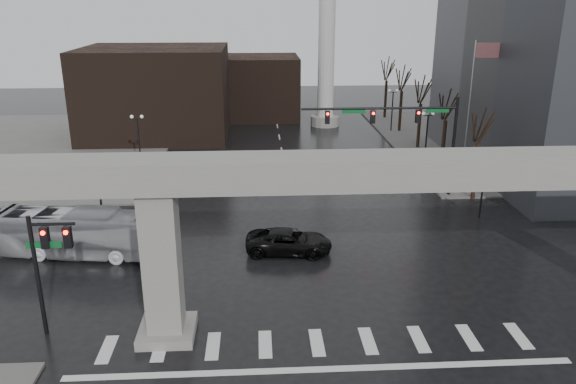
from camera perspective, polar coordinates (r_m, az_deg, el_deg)
name	(u,v)px	position (r m, az deg, el deg)	size (l,w,h in m)	color
ground	(315,330)	(27.82, 2.73, -13.87)	(160.00, 160.00, 0.00)	black
sidewalk_ne	(514,142)	(67.46, 22.00, 4.76)	(28.00, 36.00, 0.15)	#63615E
sidewalk_nw	(37,148)	(65.41, -24.18, 4.06)	(28.00, 36.00, 0.15)	#63615E
elevated_guideway	(346,195)	(24.93, 5.87, -0.33)	(48.00, 2.60, 8.70)	gray
building_far_left	(156,92)	(66.97, -13.22, 9.86)	(16.00, 14.00, 10.00)	black
building_far_mid	(260,87)	(76.03, -2.82, 10.61)	(10.00, 10.00, 8.00)	black
smokestack	(327,15)	(69.77, 4.01, 17.55)	(3.60, 3.60, 30.00)	beige
signal_mast_arm	(407,126)	(44.56, 11.98, 6.61)	(12.12, 0.43, 8.00)	black
signal_left_pole	(47,255)	(27.87, -23.32, -5.94)	(2.30, 0.30, 6.00)	black
flagpole_assembly	(474,96)	(49.22, 18.35, 9.23)	(2.06, 0.12, 12.00)	silver
lamp_right_0	(485,172)	(42.19, 19.34, 1.93)	(1.22, 0.32, 5.11)	black
lamp_right_1	(427,129)	(54.93, 13.95, 6.25)	(1.22, 0.32, 5.11)	black
lamp_right_2	(393,103)	(68.17, 10.58, 8.89)	(1.22, 0.32, 5.11)	black
lamp_left_0	(98,179)	(40.48, -18.73, 1.30)	(1.22, 0.32, 5.11)	black
lamp_left_1	(138,132)	(53.63, -14.98, 5.86)	(1.22, 0.32, 5.11)	black
lamp_left_2	(162,105)	(67.13, -12.70, 8.60)	(1.22, 0.32, 5.11)	black
tree_right_0	(477,165)	(46.32, 18.61, 2.60)	(1.09, 1.58, 7.50)	black
tree_right_1	(444,140)	(53.55, 15.56, 5.10)	(1.09, 1.61, 7.67)	black
tree_right_2	(420,121)	(60.97, 13.23, 7.00)	(1.10, 1.63, 7.85)	black
tree_right_3	(401,107)	(68.53, 11.40, 8.47)	(1.11, 1.66, 8.02)	black
tree_right_4	(386,95)	(76.17, 9.92, 9.64)	(1.12, 1.69, 8.19)	black
pickup_truck	(289,242)	(35.18, 0.09, -5.06)	(2.47, 5.36, 1.49)	black
city_bus	(77,233)	(36.92, -20.61, -3.91)	(2.48, 10.61, 2.95)	silver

